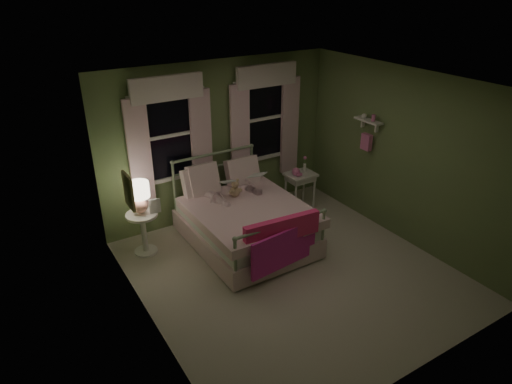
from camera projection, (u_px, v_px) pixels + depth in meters
room_shell at (295, 188)px, 5.80m from camera, size 4.20×4.20×4.20m
bed at (244, 221)px, 6.90m from camera, size 1.58×2.03×1.18m
pink_throw at (283, 237)px, 6.03m from camera, size 1.10×0.24×0.71m
child_left at (213, 178)px, 6.84m from camera, size 0.31×0.22×0.82m
child_right at (245, 176)px, 7.14m from camera, size 0.36×0.31×0.65m
book_left at (221, 186)px, 6.66m from camera, size 0.22×0.15×0.26m
book_right at (254, 180)px, 6.94m from camera, size 0.22×0.18×0.26m
teddy_bear at (235, 189)px, 6.93m from camera, size 0.22×0.17×0.30m
nightstand_left at (143, 227)px, 6.64m from camera, size 0.46×0.46×0.65m
table_lamp at (139, 195)px, 6.41m from camera, size 0.30×0.30×0.47m
book_nightstand at (150, 214)px, 6.52m from camera, size 0.20×0.25×0.02m
nightstand_right at (300, 179)px, 7.88m from camera, size 0.50×0.40×0.64m
pink_toy at (296, 172)px, 7.76m from camera, size 0.14×0.19×0.14m
bud_vase at (305, 164)px, 7.87m from camera, size 0.06×0.06×0.28m
window_left at (170, 132)px, 6.81m from camera, size 1.34×0.13×1.96m
window_right at (265, 115)px, 7.62m from camera, size 1.34×0.13×1.96m
wall_shelf at (367, 131)px, 7.14m from camera, size 0.15×0.50×0.60m
framed_picture at (129, 191)px, 5.25m from camera, size 0.03×0.32×0.42m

